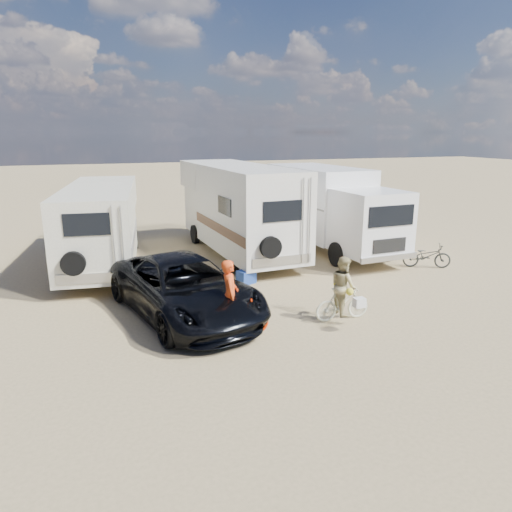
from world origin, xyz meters
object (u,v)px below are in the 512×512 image
object	(u,v)px
rv_left	(102,226)
crate	(281,264)
bike_parked	(427,256)
cooler	(246,277)
box_truck	(331,210)
bike_woman	(342,304)
dark_suv	(184,288)
rider_man	(230,301)
bike_man	(230,315)
rv_main	(238,210)
rider_woman	(343,292)

from	to	relation	value
rv_left	crate	size ratio (longest dim) A/B	19.89
rv_left	bike_parked	size ratio (longest dim) A/B	4.71
rv_left	cooler	world-z (taller)	rv_left
box_truck	bike_woman	world-z (taller)	box_truck
dark_suv	cooler	xyz separation A→B (m)	(2.51, 2.13, -0.58)
rv_left	bike_parked	bearing A→B (deg)	-14.26
cooler	rider_man	bearing A→B (deg)	-136.99
rider_man	bike_woman	bearing A→B (deg)	-77.86
bike_man	cooler	distance (m)	4.16
bike_woman	rider_man	size ratio (longest dim) A/B	0.89
crate	rv_left	bearing A→B (deg)	156.56
rv_main	rider_woman	world-z (taller)	rv_main
box_truck	bike_man	distance (m)	9.74
rider_woman	crate	xyz separation A→B (m)	(0.41, 5.23, -0.64)
bike_man	crate	size ratio (longest dim) A/B	4.68
dark_suv	box_truck	bearing A→B (deg)	22.77
dark_suv	bike_man	xyz separation A→B (m)	(0.82, -1.66, -0.30)
box_truck	cooler	distance (m)	6.10
bike_man	cooler	bearing A→B (deg)	-9.82
bike_parked	cooler	xyz separation A→B (m)	(-7.00, 0.45, -0.23)
bike_man	bike_woman	bearing A→B (deg)	-77.86
dark_suv	rider_woman	distance (m)	4.31
bike_woman	bike_parked	size ratio (longest dim) A/B	0.90
bike_man	bike_parked	bearing A→B (deg)	-54.75
rider_man	bike_parked	xyz separation A→B (m)	(8.69, 3.34, -0.43)
dark_suv	cooler	world-z (taller)	dark_suv
bike_woman	rider_man	xyz separation A→B (m)	(-3.12, 0.11, 0.41)
box_truck	rider_man	bearing A→B (deg)	-135.88
rider_woman	bike_woman	bearing A→B (deg)	0.00
dark_suv	bike_man	size ratio (longest dim) A/B	3.02
box_truck	bike_man	size ratio (longest dim) A/B	4.12
dark_suv	bike_woman	world-z (taller)	dark_suv
box_truck	dark_suv	world-z (taller)	box_truck
rv_main	bike_man	size ratio (longest dim) A/B	4.36
dark_suv	rv_left	bearing A→B (deg)	93.66
rv_main	rv_left	world-z (taller)	rv_main
rider_woman	bike_parked	bearing A→B (deg)	-56.72
box_truck	bike_parked	xyz separation A→B (m)	(2.08, -3.71, -1.28)
bike_man	crate	distance (m)	6.23
bike_woman	rv_left	bearing A→B (deg)	37.70
rv_left	bike_woman	size ratio (longest dim) A/B	5.23
rv_left	box_truck	xyz separation A→B (m)	(9.30, -0.76, 0.23)
cooler	rv_main	bearing A→B (deg)	53.16
bike_parked	crate	bearing A→B (deg)	98.89
rv_main	crate	size ratio (longest dim) A/B	20.41
rv_main	cooler	xyz separation A→B (m)	(-0.99, -4.00, -1.60)
rv_left	rider_woman	bearing A→B (deg)	-46.58
dark_suv	bike_woman	distance (m)	4.33
rider_woman	cooler	bearing A→B (deg)	21.60
rv_left	bike_man	xyz separation A→B (m)	(2.69, -7.81, -1.00)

